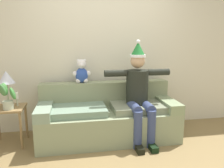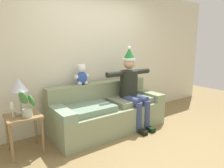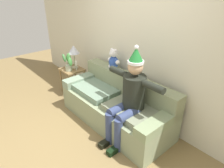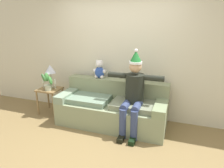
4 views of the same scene
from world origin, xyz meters
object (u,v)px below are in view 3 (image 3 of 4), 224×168
side_table (72,73)px  teddy_bear (114,60)px  couch (117,105)px  person_seated (129,96)px  potted_plant (68,63)px  candle_tall (67,61)px  candle_short (76,64)px  table_lamp (74,51)px

side_table → teddy_bear: bearing=13.7°
couch → person_seated: person_seated is taller
potted_plant → person_seated: bearing=-1.8°
candle_tall → potted_plant: bearing=-24.5°
candle_tall → couch: bearing=0.9°
potted_plant → candle_short: bearing=56.3°
person_seated → candle_tall: 2.06m
table_lamp → candle_short: (0.13, -0.05, -0.27)m
table_lamp → potted_plant: size_ratio=1.30×
person_seated → candle_short: 1.80m
couch → teddy_bear: size_ratio=5.52×
table_lamp → candle_short: bearing=-19.6°
teddy_bear → side_table: (-1.09, -0.27, -0.55)m
table_lamp → candle_short: table_lamp is taller
candle_tall → table_lamp: bearing=39.3°
candle_tall → teddy_bear: bearing=13.2°
teddy_bear → side_table: bearing=-166.3°
side_table → candle_short: 0.28m
table_lamp → couch: bearing=-3.2°
side_table → potted_plant: (0.04, -0.10, 0.28)m
side_table → candle_tall: (-0.13, -0.02, 0.25)m
side_table → couch: bearing=0.2°
table_lamp → side_table: bearing=-89.6°
person_seated → table_lamp: person_seated is taller
teddy_bear → potted_plant: teddy_bear is taller
potted_plant → table_lamp: bearing=102.2°
teddy_bear → couch: bearing=-34.3°
candle_short → table_lamp: bearing=160.4°
side_table → table_lamp: 0.51m
couch → candle_short: size_ratio=10.06×
teddy_bear → candle_tall: (-1.22, -0.29, -0.30)m
person_seated → potted_plant: size_ratio=3.88×
side_table → candle_tall: size_ratio=2.55×
teddy_bear → candle_short: teddy_bear is taller
couch → table_lamp: table_lamp is taller
couch → candle_tall: couch is taller
teddy_bear → candle_short: bearing=-166.8°
side_table → candle_tall: candle_tall is taller
teddy_bear → side_table: 1.25m
table_lamp → candle_tall: size_ratio=2.29×
couch → candle_tall: 1.64m
teddy_bear → candle_tall: teddy_bear is taller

